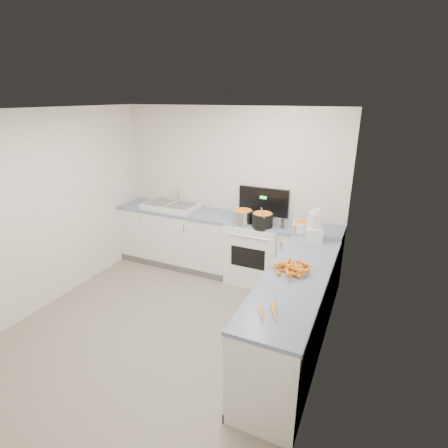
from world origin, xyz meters
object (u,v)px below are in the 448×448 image
at_px(black_pot, 262,221).
at_px(food_processor, 315,227).
at_px(steel_pot, 243,217).
at_px(mixing_bowl, 303,226).
at_px(extract_bottle, 282,224).
at_px(sink, 171,206).
at_px(spice_jar, 294,229).
at_px(stove, 256,250).

xyz_separation_m(black_pot, food_processor, (0.74, -0.21, 0.09)).
distance_m(steel_pot, mixing_bowl, 0.84).
relative_size(black_pot, extract_bottle, 2.53).
bearing_deg(sink, mixing_bowl, -3.08).
distance_m(steel_pot, spice_jar, 0.75).
xyz_separation_m(black_pot, spice_jar, (0.45, -0.05, -0.04)).
distance_m(steel_pot, black_pot, 0.30).
xyz_separation_m(mixing_bowl, spice_jar, (-0.08, -0.13, -0.02)).
relative_size(sink, food_processor, 2.11).
bearing_deg(stove, spice_jar, -20.68).
bearing_deg(extract_bottle, black_pot, -172.06).
bearing_deg(sink, steel_pot, -7.73).
relative_size(black_pot, mixing_bowl, 1.06).
relative_size(stove, steel_pot, 4.83).
bearing_deg(mixing_bowl, black_pot, -171.75).
height_order(stove, food_processor, stove).
distance_m(sink, black_pot, 1.60).
bearing_deg(steel_pot, food_processor, -12.26).
distance_m(stove, black_pot, 0.59).
bearing_deg(extract_bottle, mixing_bowl, 8.57).
bearing_deg(spice_jar, stove, 159.32).
distance_m(black_pot, spice_jar, 0.46).
relative_size(extract_bottle, spice_jar, 1.20).
relative_size(black_pot, food_processor, 0.71).
bearing_deg(black_pot, steel_pot, 176.82).
bearing_deg(extract_bottle, food_processor, -27.83).
relative_size(mixing_bowl, food_processor, 0.67).
relative_size(stove, extract_bottle, 11.94).
relative_size(stove, mixing_bowl, 5.01).
distance_m(stove, mixing_bowl, 0.87).
bearing_deg(steel_pot, spice_jar, -4.88).
bearing_deg(black_pot, food_processor, -15.75).
xyz_separation_m(steel_pot, extract_bottle, (0.57, 0.02, -0.03)).
distance_m(steel_pot, extract_bottle, 0.57).
relative_size(steel_pot, food_processor, 0.69).
relative_size(stove, spice_jar, 14.28).
distance_m(mixing_bowl, spice_jar, 0.15).
bearing_deg(spice_jar, sink, 173.31).
xyz_separation_m(steel_pot, food_processor, (1.04, -0.23, 0.09)).
height_order(spice_jar, food_processor, food_processor).
bearing_deg(extract_bottle, sink, 175.27).
distance_m(stove, spice_jar, 0.82).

